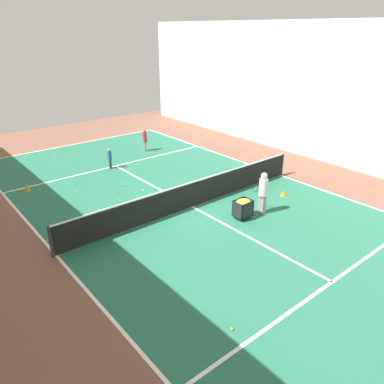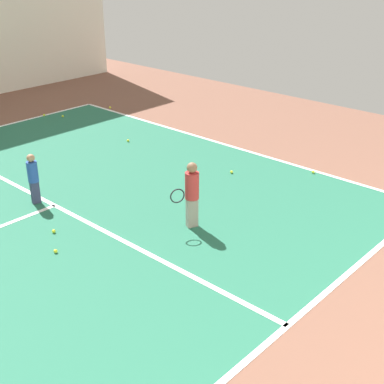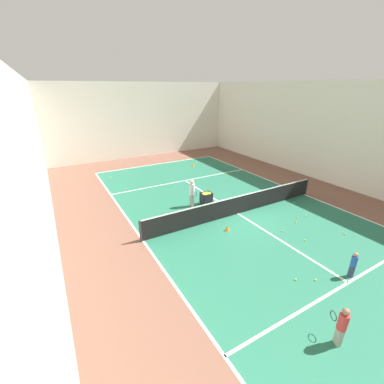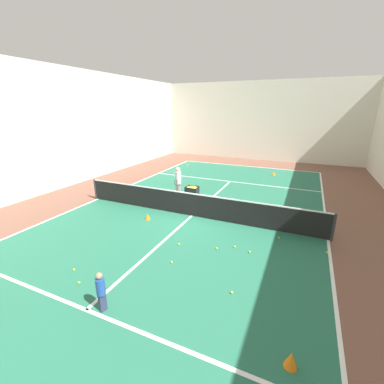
{
  "view_description": "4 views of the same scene",
  "coord_description": "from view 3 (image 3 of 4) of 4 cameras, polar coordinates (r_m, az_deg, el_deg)",
  "views": [
    {
      "loc": [
        8.66,
        10.57,
        6.68
      ],
      "look_at": [
        0.0,
        0.0,
        0.66
      ],
      "focal_mm": 35.0,
      "sensor_mm": 36.0,
      "label": 1
    },
    {
      "loc": [
        -8.66,
        -1.03,
        4.84
      ],
      "look_at": [
        -2.65,
        -7.59,
        0.71
      ],
      "focal_mm": 50.0,
      "sensor_mm": 36.0,
      "label": 2
    },
    {
      "loc": [
        -8.66,
        -9.95,
        6.68
      ],
      "look_at": [
        -1.78,
        2.13,
        0.93
      ],
      "focal_mm": 24.0,
      "sensor_mm": 36.0,
      "label": 3
    },
    {
      "loc": [
        4.44,
        -9.91,
        4.72
      ],
      "look_at": [
        -0.87,
        1.97,
        0.45
      ],
      "focal_mm": 24.0,
      "sensor_mm": 36.0,
      "label": 4
    }
  ],
  "objects": [
    {
      "name": "court_playing_area",
      "position": [
        14.78,
        10.17,
        -4.76
      ],
      "size": [
        11.22,
        23.06,
        0.0
      ],
      "color": "#23664C",
      "rests_on": "ground"
    },
    {
      "name": "ground_plane",
      "position": [
        14.78,
        10.17,
        -4.77
      ],
      "size": [
        33.97,
        33.97,
        0.0
      ],
      "primitive_type": "plane",
      "color": "brown"
    },
    {
      "name": "tennis_ball_0",
      "position": [
        15.28,
        22.32,
        -5.11
      ],
      "size": [
        0.07,
        0.07,
        0.07
      ],
      "primitive_type": "sphere",
      "color": "yellow",
      "rests_on": "ground"
    },
    {
      "name": "training_cone_0",
      "position": [
        13.01,
        7.87,
        -7.92
      ],
      "size": [
        0.24,
        0.24,
        0.28
      ],
      "primitive_type": "cone",
      "color": "orange",
      "rests_on": "ground"
    },
    {
      "name": "tennis_ball_2",
      "position": [
        21.22,
        -17.63,
        3.15
      ],
      "size": [
        0.07,
        0.07,
        0.07
      ],
      "primitive_type": "sphere",
      "color": "yellow",
      "rests_on": "ground"
    },
    {
      "name": "tennis_ball_4",
      "position": [
        11.04,
        25.77,
        -17.17
      ],
      "size": [
        0.07,
        0.07,
        0.07
      ],
      "primitive_type": "sphere",
      "color": "yellow",
      "rests_on": "ground"
    },
    {
      "name": "ball_cart",
      "position": [
        15.51,
        3.2,
        -0.89
      ],
      "size": [
        0.64,
        0.52,
        0.76
      ],
      "color": "black",
      "rests_on": "ground"
    },
    {
      "name": "coach_at_net",
      "position": [
        15.03,
        0.01,
        0.13
      ],
      "size": [
        0.35,
        0.67,
        1.68
      ],
      "rotation": [
        0.0,
        0.0,
        -1.62
      ],
      "color": "gray",
      "rests_on": "ground"
    },
    {
      "name": "tennis_ball_18",
      "position": [
        18.01,
        26.08,
        -1.58
      ],
      "size": [
        0.07,
        0.07,
        0.07
      ],
      "primitive_type": "sphere",
      "color": "yellow",
      "rests_on": "ground"
    },
    {
      "name": "tennis_ball_11",
      "position": [
        17.01,
        21.76,
        -2.22
      ],
      "size": [
        0.07,
        0.07,
        0.07
      ],
      "primitive_type": "sphere",
      "color": "yellow",
      "rests_on": "ground"
    },
    {
      "name": "tennis_ball_19",
      "position": [
        17.53,
        18.92,
        -1.07
      ],
      "size": [
        0.07,
        0.07,
        0.07
      ],
      "primitive_type": "sphere",
      "color": "yellow",
      "rests_on": "ground"
    },
    {
      "name": "tennis_net",
      "position": [
        14.54,
        10.32,
        -2.78
      ],
      "size": [
        11.52,
        0.1,
        1.1
      ],
      "color": "#2D2D33",
      "rests_on": "ground"
    },
    {
      "name": "training_cone_1",
      "position": [
        23.23,
        0.17,
        6.1
      ],
      "size": [
        0.28,
        0.28,
        0.26
      ],
      "primitive_type": "cone",
      "color": "orange",
      "rests_on": "ground"
    },
    {
      "name": "tennis_ball_8",
      "position": [
        13.24,
        23.81,
        -9.77
      ],
      "size": [
        0.07,
        0.07,
        0.07
      ],
      "primitive_type": "sphere",
      "color": "yellow",
      "rests_on": "ground"
    },
    {
      "name": "tennis_ball_1",
      "position": [
        14.69,
        22.12,
        -6.22
      ],
      "size": [
        0.07,
        0.07,
        0.07
      ],
      "primitive_type": "sphere",
      "color": "yellow",
      "rests_on": "ground"
    },
    {
      "name": "hall_enclosure_far",
      "position": [
        26.65,
        -10.88,
        15.33
      ],
      "size": [
        18.12,
        0.15,
        7.08
      ],
      "color": "silver",
      "rests_on": "ground"
    },
    {
      "name": "line_baseline_far",
      "position": [
        24.1,
        -7.45,
        6.21
      ],
      "size": [
        11.22,
        0.1,
        0.0
      ],
      "primitive_type": "cube",
      "color": "white",
      "rests_on": "ground"
    },
    {
      "name": "line_sideline_right",
      "position": [
        18.63,
        23.66,
        -0.5
      ],
      "size": [
        0.1,
        23.06,
        0.0
      ],
      "primitive_type": "cube",
      "color": "white",
      "rests_on": "ground"
    },
    {
      "name": "child_midcourt",
      "position": [
        11.53,
        32.26,
        -13.22
      ],
      "size": [
        0.26,
        0.26,
        1.07
      ],
      "rotation": [
        0.0,
        0.0,
        1.33
      ],
      "color": "#2D3351",
      "rests_on": "ground"
    },
    {
      "name": "tennis_ball_3",
      "position": [
        21.04,
        7.65,
        3.87
      ],
      "size": [
        0.07,
        0.07,
        0.07
      ],
      "primitive_type": "sphere",
      "color": "yellow",
      "rests_on": "ground"
    },
    {
      "name": "training_cone_3",
      "position": [
        14.21,
        -5.99,
        -5.14
      ],
      "size": [
        0.28,
        0.28,
        0.24
      ],
      "primitive_type": "cone",
      "color": "orange",
      "rests_on": "ground"
    },
    {
      "name": "line_service_near",
      "position": [
        11.51,
        31.4,
        -16.82
      ],
      "size": [
        11.22,
        0.1,
        0.0
      ],
      "primitive_type": "cube",
      "color": "white",
      "rests_on": "ground"
    },
    {
      "name": "tennis_ball_15",
      "position": [
        13.6,
        19.36,
        -8.18
      ],
      "size": [
        0.07,
        0.07,
        0.07
      ],
      "primitive_type": "sphere",
      "color": "yellow",
      "rests_on": "ground"
    },
    {
      "name": "tennis_ball_9",
      "position": [
        18.46,
        -14.72,
        0.62
      ],
      "size": [
        0.07,
        0.07,
        0.07
      ],
      "primitive_type": "sphere",
      "color": "yellow",
      "rests_on": "ground"
    },
    {
      "name": "line_centre_service",
      "position": [
        14.78,
        10.17,
        -4.75
      ],
      "size": [
        0.1,
        12.69,
        0.0
      ],
      "primitive_type": "cube",
      "color": "white",
      "rests_on": "ground"
    },
    {
      "name": "tennis_ball_12",
      "position": [
        15.63,
        23.96,
        -4.76
      ],
      "size": [
        0.07,
        0.07,
        0.07
      ],
      "primitive_type": "sphere",
      "color": "yellow",
      "rests_on": "ground"
    },
    {
      "name": "hall_enclosure_right",
      "position": [
        20.63,
        31.31,
        10.53
      ],
      "size": [
        0.15,
        30.27,
        7.08
      ],
      "color": "silver",
      "rests_on": "ground"
    },
    {
      "name": "line_sideline_left",
      "position": [
        12.36,
        -10.78,
        -10.65
      ],
      "size": [
        0.1,
        23.06,
        0.0
      ],
      "primitive_type": "cube",
      "color": "white",
      "rests_on": "ground"
    },
    {
      "name": "hall_enclosure_left",
      "position": [
        10.44,
        -30.75,
        1.72
      ],
      "size": [
        0.15,
        30.27,
        7.08
      ],
      "color": "silver",
      "rests_on": "ground"
    },
    {
      "name": "player_near_baseline",
      "position": [
        8.77,
        30.37,
        -23.98
      ],
      "size": [
        0.34,
        0.61,
        1.29
      ],
      "rotation": [
        0.0,
        0.0,
        1.14
      ],
      "color": "gray",
      "rests_on": "ground"
    },
    {
      "name": "tennis_ball_7",
      "position": [
        14.64,
        30.83,
        -8.01
      ],
      "size": [
        0.07,
        0.07,
        0.07
      ],
      "primitive_type": "sphere",
      "color": "yellow",
      "rests_on": "ground"
    },
    {
      "name": "tennis_ball_6",
      "position": [
        10.77,
        22.03,
        -17.54
      ],
      "size": [
        0.07,
        0.07,
        0.07
      ],
      "primitive_type": "sphere",
      "color": "yellow",
      "rests_on": "ground"
    },
    {
      "name": "line_service_far",
      "position": [
        19.62,
        -1.57,
        2.58
      ],
      "size": [
        11.22,
        0.1,
        0.0
      ],
      "primitive_type": "cube",
      "color": "white",
      "rests_on": "ground"
    }
  ]
}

